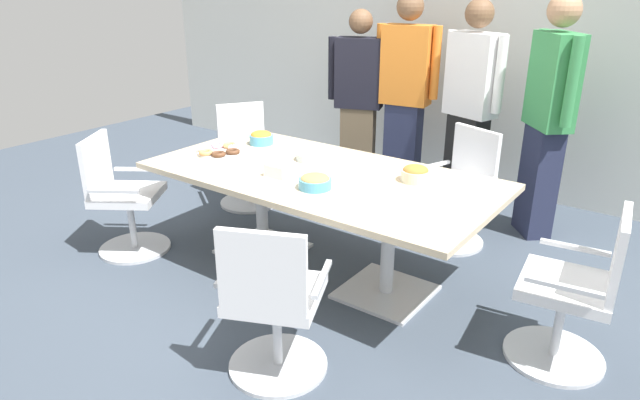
# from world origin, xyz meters

# --- Properties ---
(ground_plane) EXTENTS (10.00, 10.00, 0.01)m
(ground_plane) POSITION_xyz_m (0.00, 0.00, -0.01)
(ground_plane) COLOR #3D4754
(back_wall) EXTENTS (8.00, 0.10, 2.80)m
(back_wall) POSITION_xyz_m (0.00, 2.40, 1.40)
(back_wall) COLOR silver
(back_wall) RESTS_ON ground
(conference_table) EXTENTS (2.40, 1.20, 0.75)m
(conference_table) POSITION_xyz_m (0.00, 0.00, 0.63)
(conference_table) COLOR #CCB793
(conference_table) RESTS_ON ground
(office_chair_0) EXTENTS (0.75, 0.75, 0.91)m
(office_chair_0) POSITION_xyz_m (-1.35, 0.68, 0.41)
(office_chair_0) COLOR silver
(office_chair_0) RESTS_ON ground
(office_chair_1) EXTENTS (0.75, 0.75, 0.91)m
(office_chair_1) POSITION_xyz_m (-1.41, -0.62, 0.41)
(office_chair_1) COLOR silver
(office_chair_1) RESTS_ON ground
(office_chair_2) EXTENTS (0.71, 0.71, 0.91)m
(office_chair_2) POSITION_xyz_m (0.48, -1.06, 0.41)
(office_chair_2) COLOR silver
(office_chair_2) RESTS_ON ground
(office_chair_3) EXTENTS (0.60, 0.60, 0.91)m
(office_chair_3) POSITION_xyz_m (1.70, -0.03, 0.41)
(office_chair_3) COLOR silver
(office_chair_3) RESTS_ON ground
(office_chair_4) EXTENTS (0.69, 0.69, 0.91)m
(office_chair_4) POSITION_xyz_m (0.58, 1.04, 0.41)
(office_chair_4) COLOR silver
(office_chair_4) RESTS_ON ground
(person_standing_0) EXTENTS (0.60, 0.36, 1.72)m
(person_standing_0) POSITION_xyz_m (-0.73, 1.62, 0.90)
(person_standing_0) COLOR brown
(person_standing_0) RESTS_ON ground
(person_standing_1) EXTENTS (0.62, 0.27, 1.87)m
(person_standing_1) POSITION_xyz_m (-0.28, 1.72, 0.99)
(person_standing_1) COLOR #232842
(person_standing_1) RESTS_ON ground
(person_standing_2) EXTENTS (0.61, 0.34, 1.83)m
(person_standing_2) POSITION_xyz_m (0.36, 1.70, 0.96)
(person_standing_2) COLOR black
(person_standing_2) RESTS_ON ground
(person_standing_3) EXTENTS (0.46, 0.51, 1.89)m
(person_standing_3) POSITION_xyz_m (1.04, 1.57, 1.00)
(person_standing_3) COLOR #232842
(person_standing_3) RESTS_ON ground
(snack_bowl_cookies) EXTENTS (0.21, 0.21, 0.09)m
(snack_bowl_cookies) POSITION_xyz_m (0.15, -0.26, 0.80)
(snack_bowl_cookies) COLOR #4C9EC6
(snack_bowl_cookies) RESTS_ON conference_table
(snack_bowl_pretzels) EXTENTS (0.19, 0.19, 0.11)m
(snack_bowl_pretzels) POSITION_xyz_m (0.60, 0.23, 0.80)
(snack_bowl_pretzels) COLOR beige
(snack_bowl_pretzels) RESTS_ON conference_table
(snack_bowl_chips_orange) EXTENTS (0.19, 0.19, 0.11)m
(snack_bowl_chips_orange) POSITION_xyz_m (-0.79, 0.29, 0.80)
(snack_bowl_chips_orange) COLOR #4C9EC6
(snack_bowl_chips_orange) RESTS_ON conference_table
(donut_platter) EXTENTS (0.34, 0.35, 0.04)m
(donut_platter) POSITION_xyz_m (-0.88, -0.07, 0.77)
(donut_platter) COLOR white
(donut_platter) RESTS_ON conference_table
(plate_stack) EXTENTS (0.23, 0.23, 0.05)m
(plate_stack) POSITION_xyz_m (-0.22, 0.20, 0.78)
(plate_stack) COLOR white
(plate_stack) RESTS_ON conference_table
(napkin_pile) EXTENTS (0.16, 0.16, 0.09)m
(napkin_pile) POSITION_xyz_m (-0.18, -0.20, 0.79)
(napkin_pile) COLOR white
(napkin_pile) RESTS_ON conference_table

